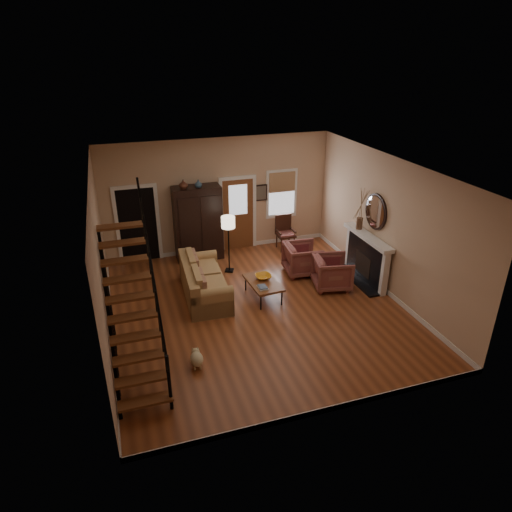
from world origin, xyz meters
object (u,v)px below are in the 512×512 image
object	(u,v)px
sofa	(205,281)
armoire	(198,223)
side_chair	(286,233)
floor_lamp	(229,245)
armchair_left	(332,272)
coffee_table	(263,290)
armchair_right	(302,259)

from	to	relation	value
sofa	armoire	bearing A→B (deg)	84.49
armoire	side_chair	xyz separation A→B (m)	(2.55, -0.20, -0.54)
floor_lamp	sofa	bearing A→B (deg)	-129.34
armoire	side_chair	size ratio (longest dim) A/B	2.06
armoire	floor_lamp	bearing A→B (deg)	-62.02
armchair_left	coffee_table	bearing A→B (deg)	100.96
armchair_left	floor_lamp	xyz separation A→B (m)	(-2.21, 1.65, 0.37)
coffee_table	floor_lamp	xyz separation A→B (m)	(-0.41, 1.62, 0.56)
armchair_left	side_chair	size ratio (longest dim) A/B	0.88
armoire	side_chair	bearing A→B (deg)	-4.48
armchair_left	side_chair	world-z (taller)	side_chair
sofa	armchair_left	distance (m)	3.17
armchair_right	side_chair	size ratio (longest dim) A/B	0.89
sofa	floor_lamp	bearing A→B (deg)	53.43
coffee_table	armchair_left	xyz separation A→B (m)	(1.80, -0.03, 0.19)
coffee_table	side_chair	size ratio (longest dim) A/B	1.11
coffee_table	floor_lamp	world-z (taller)	floor_lamp
armoire	side_chair	distance (m)	2.61
side_chair	armchair_left	bearing A→B (deg)	-84.47
armchair_left	armchair_right	bearing A→B (deg)	34.80
sofa	armchair_right	world-z (taller)	sofa
floor_lamp	side_chair	distance (m)	2.18
armoire	coffee_table	xyz separation A→B (m)	(0.99, -2.72, -0.83)
sofa	coffee_table	size ratio (longest dim) A/B	1.97
armoire	side_chair	world-z (taller)	armoire
armchair_left	side_chair	xyz separation A→B (m)	(-0.25, 2.55, 0.10)
armchair_left	armchair_right	world-z (taller)	armchair_right
armoire	coffee_table	distance (m)	3.01
floor_lamp	side_chair	size ratio (longest dim) A/B	1.53
armchair_right	side_chair	xyz separation A→B (m)	(0.15, 1.61, 0.10)
coffee_table	armchair_left	size ratio (longest dim) A/B	1.26
armoire	coffee_table	world-z (taller)	armoire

